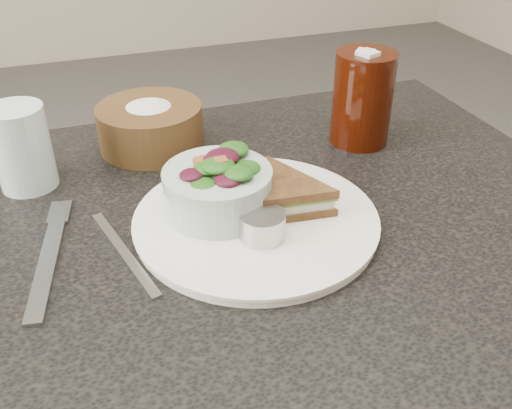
{
  "coord_description": "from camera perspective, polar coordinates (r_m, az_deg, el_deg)",
  "views": [
    {
      "loc": [
        -0.15,
        -0.55,
        1.15
      ],
      "look_at": [
        0.04,
        -0.01,
        0.78
      ],
      "focal_mm": 40.0,
      "sensor_mm": 36.0,
      "label": 1
    }
  ],
  "objects": [
    {
      "name": "water_glass",
      "position": [
        0.81,
        -22.36,
        5.27
      ],
      "size": [
        0.09,
        0.09,
        0.11
      ],
      "primitive_type": "cylinder",
      "rotation": [
        0.0,
        0.0,
        -0.24
      ],
      "color": "silver",
      "rests_on": "dining_table"
    },
    {
      "name": "knife",
      "position": [
        0.67,
        -13.05,
        -4.7
      ],
      "size": [
        0.05,
        0.18,
        0.0
      ],
      "primitive_type": "cube",
      "rotation": [
        0.0,
        0.0,
        0.24
      ],
      "color": "#ADAEAE",
      "rests_on": "dining_table"
    },
    {
      "name": "orange_wedge",
      "position": [
        0.74,
        0.03,
        2.44
      ],
      "size": [
        0.08,
        0.08,
        0.03
      ],
      "primitive_type": "cone",
      "rotation": [
        0.0,
        0.0,
        0.32
      ],
      "color": "#FF5A0C",
      "rests_on": "dinner_plate"
    },
    {
      "name": "dinner_plate",
      "position": [
        0.69,
        0.0,
        -1.64
      ],
      "size": [
        0.29,
        0.29,
        0.01
      ],
      "primitive_type": "cylinder",
      "color": "white",
      "rests_on": "dining_table"
    },
    {
      "name": "dressing_ramekin",
      "position": [
        0.65,
        0.64,
        -2.12
      ],
      "size": [
        0.06,
        0.06,
        0.03
      ],
      "primitive_type": "cylinder",
      "rotation": [
        0.0,
        0.0,
        0.12
      ],
      "color": "#AAABAC",
      "rests_on": "dinner_plate"
    },
    {
      "name": "salad_bowl",
      "position": [
        0.68,
        -3.87,
        2.14
      ],
      "size": [
        0.16,
        0.16,
        0.08
      ],
      "primitive_type": null,
      "rotation": [
        0.0,
        0.0,
        0.3
      ],
      "color": "#A8BAB2",
      "rests_on": "dinner_plate"
    },
    {
      "name": "bread_basket",
      "position": [
        0.88,
        -10.59,
        8.38
      ],
      "size": [
        0.19,
        0.19,
        0.09
      ],
      "primitive_type": null,
      "rotation": [
        0.0,
        0.0,
        0.28
      ],
      "color": "brown",
      "rests_on": "dining_table"
    },
    {
      "name": "cola_glass",
      "position": [
        0.88,
        10.64,
        10.74
      ],
      "size": [
        0.1,
        0.1,
        0.15
      ],
      "primitive_type": null,
      "rotation": [
        0.0,
        0.0,
        -0.16
      ],
      "color": "black",
      "rests_on": "dining_table"
    },
    {
      "name": "fork",
      "position": [
        0.68,
        -20.1,
        -5.4
      ],
      "size": [
        0.06,
        0.2,
        0.01
      ],
      "primitive_type": "cube",
      "rotation": [
        0.0,
        0.0,
        -0.18
      ],
      "color": "#999DA3",
      "rests_on": "dining_table"
    },
    {
      "name": "sandwich",
      "position": [
        0.7,
        2.64,
        0.92
      ],
      "size": [
        0.15,
        0.15,
        0.04
      ],
      "primitive_type": null,
      "rotation": [
        0.0,
        0.0,
        -0.1
      ],
      "color": "brown",
      "rests_on": "dinner_plate"
    }
  ]
}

